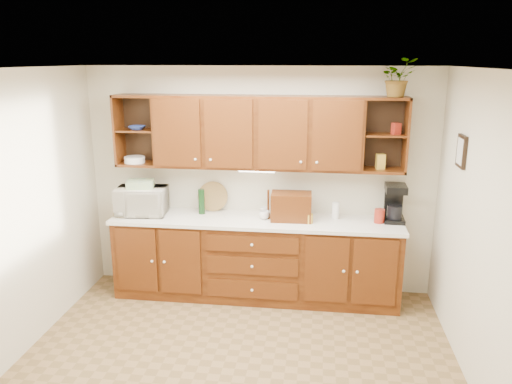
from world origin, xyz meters
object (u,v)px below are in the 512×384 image
(bread_box, at_px, (291,207))
(microwave, at_px, (142,201))
(coffee_maker, at_px, (394,203))
(potted_plant, at_px, (398,78))

(bread_box, bearing_deg, microwave, 178.68)
(microwave, xyz_separation_m, bread_box, (1.72, 0.00, -0.00))
(bread_box, distance_m, coffee_maker, 1.13)
(bread_box, height_order, coffee_maker, coffee_maker)
(microwave, xyz_separation_m, potted_plant, (2.77, 0.08, 1.39))
(bread_box, relative_size, coffee_maker, 1.07)
(bread_box, bearing_deg, coffee_maker, 4.78)
(coffee_maker, bearing_deg, bread_box, -172.21)
(coffee_maker, bearing_deg, potted_plant, -142.62)
(microwave, relative_size, bread_box, 1.28)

